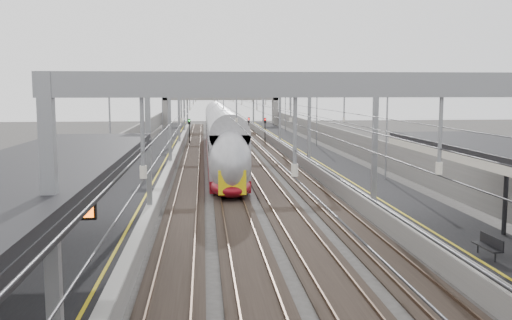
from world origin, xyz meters
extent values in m
cube|color=black|center=(-8.00, 45.00, 0.50)|extent=(4.00, 120.00, 1.00)
cube|color=black|center=(8.00, 45.00, 0.50)|extent=(4.00, 120.00, 1.00)
cube|color=black|center=(-4.50, 45.00, 0.04)|extent=(2.40, 140.00, 0.08)
cube|color=brown|center=(-5.22, 45.00, 0.13)|extent=(0.07, 140.00, 0.14)
cube|color=brown|center=(-3.78, 45.00, 0.13)|extent=(0.07, 140.00, 0.14)
cube|color=black|center=(-1.50, 45.00, 0.04)|extent=(2.40, 140.00, 0.08)
cube|color=brown|center=(-2.22, 45.00, 0.13)|extent=(0.07, 140.00, 0.14)
cube|color=brown|center=(-0.78, 45.00, 0.13)|extent=(0.07, 140.00, 0.14)
cube|color=black|center=(1.50, 45.00, 0.04)|extent=(2.40, 140.00, 0.08)
cube|color=brown|center=(0.78, 45.00, 0.13)|extent=(0.07, 140.00, 0.14)
cube|color=brown|center=(2.22, 45.00, 0.13)|extent=(0.07, 140.00, 0.14)
cube|color=black|center=(4.50, 45.00, 0.04)|extent=(2.40, 140.00, 0.08)
cube|color=brown|center=(3.78, 45.00, 0.13)|extent=(0.07, 140.00, 0.14)
cube|color=brown|center=(5.22, 45.00, 0.13)|extent=(0.07, 140.00, 0.14)
cube|color=gray|center=(-6.30, 2.00, 4.30)|extent=(0.28, 0.28, 6.60)
cube|color=gray|center=(0.00, 2.00, 7.35)|extent=(13.00, 0.25, 0.50)
cube|color=gray|center=(-6.30, 22.00, 4.30)|extent=(0.28, 0.28, 6.60)
cube|color=gray|center=(6.30, 22.00, 4.30)|extent=(0.28, 0.28, 6.60)
cube|color=gray|center=(0.00, 22.00, 7.35)|extent=(13.00, 0.25, 0.50)
cube|color=gray|center=(-6.30, 42.00, 4.30)|extent=(0.28, 0.28, 6.60)
cube|color=gray|center=(6.30, 42.00, 4.30)|extent=(0.28, 0.28, 6.60)
cube|color=gray|center=(0.00, 42.00, 7.35)|extent=(13.00, 0.25, 0.50)
cube|color=gray|center=(-6.30, 62.00, 4.30)|extent=(0.28, 0.28, 6.60)
cube|color=gray|center=(6.30, 62.00, 4.30)|extent=(0.28, 0.28, 6.60)
cube|color=gray|center=(0.00, 62.00, 7.35)|extent=(13.00, 0.25, 0.50)
cube|color=gray|center=(-6.30, 82.00, 4.30)|extent=(0.28, 0.28, 6.60)
cube|color=gray|center=(6.30, 82.00, 4.30)|extent=(0.28, 0.28, 6.60)
cube|color=gray|center=(0.00, 82.00, 7.35)|extent=(13.00, 0.25, 0.50)
cube|color=gray|center=(-6.30, 100.00, 4.30)|extent=(0.28, 0.28, 6.60)
cube|color=gray|center=(6.30, 100.00, 4.30)|extent=(0.28, 0.28, 6.60)
cube|color=gray|center=(0.00, 100.00, 7.35)|extent=(13.00, 0.25, 0.50)
cylinder|color=#262628|center=(-4.50, 50.00, 5.50)|extent=(0.03, 140.00, 0.03)
cylinder|color=#262628|center=(-1.50, 50.00, 5.50)|extent=(0.03, 140.00, 0.03)
cylinder|color=#262628|center=(1.50, 50.00, 5.50)|extent=(0.03, 140.00, 0.03)
cylinder|color=#262628|center=(4.50, 50.00, 5.50)|extent=(0.03, 140.00, 0.03)
cylinder|color=black|center=(-9.70, 14.00, 3.00)|extent=(0.20, 0.20, 4.00)
cube|color=black|center=(-6.60, 4.00, 4.55)|extent=(1.60, 0.15, 0.55)
cube|color=#FB5505|center=(-6.60, 3.92, 4.55)|extent=(1.50, 0.02, 0.42)
cylinder|color=black|center=(9.70, 14.00, 3.00)|extent=(0.20, 0.20, 4.00)
cube|color=slate|center=(0.00, 100.00, 6.20)|extent=(22.00, 2.20, 1.40)
cube|color=slate|center=(-10.50, 100.00, 3.10)|extent=(1.00, 2.20, 6.20)
cube|color=slate|center=(10.50, 100.00, 3.10)|extent=(1.00, 2.20, 6.20)
cube|color=slate|center=(-11.20, 45.00, 1.60)|extent=(0.30, 120.00, 3.20)
cube|color=slate|center=(11.20, 45.00, 1.60)|extent=(0.30, 120.00, 3.20)
cube|color=maroon|center=(-1.50, 41.68, 0.62)|extent=(2.87, 24.42, 0.85)
cube|color=gray|center=(-1.50, 41.68, 2.64)|extent=(2.87, 24.42, 3.18)
cube|color=black|center=(-1.50, 33.13, 0.29)|extent=(2.12, 2.55, 0.53)
cube|color=maroon|center=(-1.50, 66.52, 0.62)|extent=(2.87, 24.42, 0.85)
cube|color=gray|center=(-1.50, 66.52, 2.64)|extent=(2.87, 24.42, 3.18)
cube|color=black|center=(-1.50, 57.97, 0.29)|extent=(2.12, 2.55, 0.53)
ellipsoid|color=gray|center=(-1.50, 29.26, 2.32)|extent=(2.87, 5.52, 4.46)
cube|color=yellow|center=(-1.50, 26.97, 1.37)|extent=(1.80, 0.12, 1.59)
cube|color=black|center=(-1.50, 27.45, 2.96)|extent=(1.70, 0.60, 0.99)
cube|color=black|center=(7.25, 10.78, 1.40)|extent=(0.46, 1.60, 0.05)
cube|color=black|center=(7.45, 10.79, 1.60)|extent=(0.12, 1.59, 0.44)
cylinder|color=black|center=(7.28, 10.17, 1.19)|extent=(0.06, 0.06, 0.37)
cylinder|color=black|center=(7.23, 11.40, 1.19)|extent=(0.06, 0.06, 0.37)
cylinder|color=black|center=(-5.20, 68.42, 1.50)|extent=(0.12, 0.12, 3.00)
cube|color=black|center=(-5.20, 68.42, 3.10)|extent=(0.32, 0.22, 0.75)
sphere|color=#0CE526|center=(-5.20, 68.29, 3.25)|extent=(0.16, 0.16, 0.16)
cylinder|color=black|center=(3.20, 72.45, 1.50)|extent=(0.12, 0.12, 3.00)
cube|color=black|center=(3.20, 72.45, 3.10)|extent=(0.32, 0.22, 0.75)
sphere|color=red|center=(3.20, 72.32, 3.25)|extent=(0.16, 0.16, 0.16)
cylinder|color=black|center=(5.40, 70.94, 1.50)|extent=(0.12, 0.12, 3.00)
cube|color=black|center=(5.40, 70.94, 3.10)|extent=(0.32, 0.22, 0.75)
sphere|color=red|center=(5.40, 70.81, 3.25)|extent=(0.16, 0.16, 0.16)
camera|label=1|loc=(-3.32, -9.20, 7.23)|focal=40.00mm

